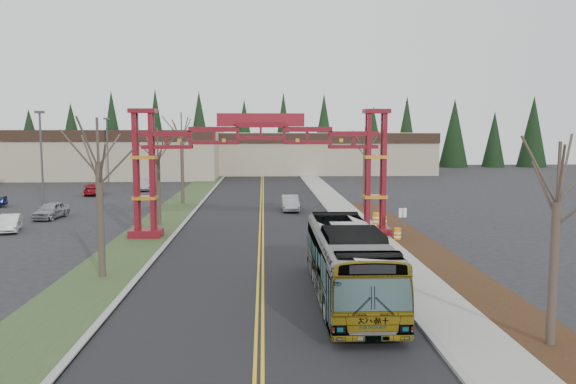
{
  "coord_description": "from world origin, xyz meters",
  "views": [
    {
      "loc": [
        0.18,
        -20.79,
        7.42
      ],
      "look_at": [
        1.64,
        12.56,
        3.75
      ],
      "focal_mm": 35.0,
      "sensor_mm": 36.0,
      "label": 1
    }
  ],
  "objects": [
    {
      "name": "curb_right",
      "position": [
        6.15,
        25.0,
        0.07
      ],
      "size": [
        0.3,
        110.0,
        0.15
      ],
      "primitive_type": "cube",
      "color": "gray",
      "rests_on": "ground"
    },
    {
      "name": "barrel_mid",
      "position": [
        9.08,
        20.22,
        0.53
      ],
      "size": [
        0.57,
        0.57,
        1.06
      ],
      "color": "orange",
      "rests_on": "ground"
    },
    {
      "name": "road",
      "position": [
        0.0,
        25.0,
        0.01
      ],
      "size": [
        12.0,
        110.0,
        0.02
      ],
      "primitive_type": "cube",
      "color": "black",
      "rests_on": "ground"
    },
    {
      "name": "retail_building_east",
      "position": [
        10.0,
        79.95,
        3.51
      ],
      "size": [
        38.0,
        20.3,
        7.0
      ],
      "color": "tan",
      "rests_on": "ground"
    },
    {
      "name": "curb_left",
      "position": [
        -6.15,
        25.0,
        0.07
      ],
      "size": [
        0.3,
        110.0,
        0.15
      ],
      "primitive_type": "cube",
      "color": "gray",
      "rests_on": "ground"
    },
    {
      "name": "gateway_arch",
      "position": [
        0.0,
        18.0,
        5.98
      ],
      "size": [
        18.2,
        1.6,
        8.9
      ],
      "color": "#570B0F",
      "rests_on": "ground"
    },
    {
      "name": "silver_sedan",
      "position": [
        2.64,
        30.81,
        0.71
      ],
      "size": [
        1.55,
        4.34,
        1.42
      ],
      "primitive_type": "imported",
      "rotation": [
        0.0,
        0.0,
        0.01
      ],
      "color": "#A5A8AD",
      "rests_on": "ground"
    },
    {
      "name": "bare_tree_right_far",
      "position": [
        10.0,
        33.16,
        5.58
      ],
      "size": [
        3.29,
        3.29,
        7.78
      ],
      "color": "#382D26",
      "rests_on": "ground"
    },
    {
      "name": "parked_car_near_a",
      "position": [
        -17.81,
        27.0,
        0.7
      ],
      "size": [
        2.15,
        4.3,
        1.41
      ],
      "primitive_type": "imported",
      "rotation": [
        0.0,
        0.0,
        -0.12
      ],
      "color": "gray",
      "rests_on": "ground"
    },
    {
      "name": "parked_car_near_b",
      "position": [
        -18.56,
        20.95,
        0.62
      ],
      "size": [
        2.31,
        3.98,
        1.24
      ],
      "primitive_type": "imported",
      "rotation": [
        0.0,
        0.0,
        0.28
      ],
      "color": "white",
      "rests_on": "ground"
    },
    {
      "name": "barrel_north",
      "position": [
        8.98,
        22.25,
        0.51
      ],
      "size": [
        0.55,
        0.55,
        1.03
      ],
      "color": "orange",
      "rests_on": "ground"
    },
    {
      "name": "grass_median",
      "position": [
        -8.0,
        25.0,
        0.04
      ],
      "size": [
        4.0,
        110.0,
        0.08
      ],
      "primitive_type": "cube",
      "color": "#2E4120",
      "rests_on": "ground"
    },
    {
      "name": "conifer_treeline",
      "position": [
        0.25,
        92.0,
        6.49
      ],
      "size": [
        116.1,
        5.6,
        13.0
      ],
      "color": "black",
      "rests_on": "ground"
    },
    {
      "name": "bare_tree_median_far",
      "position": [
        -8.0,
        35.94,
        6.9
      ],
      "size": [
        3.46,
        3.46,
        9.24
      ],
      "color": "#382D26",
      "rests_on": "ground"
    },
    {
      "name": "bare_tree_median_mid",
      "position": [
        -8.0,
        23.04,
        5.51
      ],
      "size": [
        3.16,
        3.16,
        7.63
      ],
      "color": "#382D26",
      "rests_on": "ground"
    },
    {
      "name": "lane_line_left",
      "position": [
        -0.12,
        25.0,
        0.03
      ],
      "size": [
        0.12,
        100.0,
        0.01
      ],
      "primitive_type": "cube",
      "color": "gold",
      "rests_on": "road"
    },
    {
      "name": "transit_bus",
      "position": [
        3.87,
        3.14,
        1.65
      ],
      "size": [
        2.86,
        11.86,
        3.3
      ],
      "primitive_type": "imported",
      "rotation": [
        0.0,
        0.0,
        -0.01
      ],
      "color": "#989A9F",
      "rests_on": "ground"
    },
    {
      "name": "lane_line_right",
      "position": [
        0.12,
        25.0,
        0.03
      ],
      "size": [
        0.12,
        100.0,
        0.01
      ],
      "primitive_type": "cube",
      "color": "gold",
      "rests_on": "road"
    },
    {
      "name": "sidewalk_right",
      "position": [
        7.6,
        25.0,
        0.08
      ],
      "size": [
        2.6,
        110.0,
        0.14
      ],
      "primitive_type": "cube",
      "color": "gray",
      "rests_on": "ground"
    },
    {
      "name": "barrel_south",
      "position": [
        9.18,
        16.03,
        0.45
      ],
      "size": [
        0.49,
        0.49,
        0.9
      ],
      "color": "orange",
      "rests_on": "ground"
    },
    {
      "name": "light_pole_near",
      "position": [
        -20.78,
        33.17,
        5.36
      ],
      "size": [
        0.8,
        0.4,
        9.26
      ],
      "color": "#3F3F44",
      "rests_on": "ground"
    },
    {
      "name": "bare_tree_median_near",
      "position": [
        -8.0,
        7.36,
        5.72
      ],
      "size": [
        3.51,
        3.51,
        8.07
      ],
      "color": "#382D26",
      "rests_on": "ground"
    },
    {
      "name": "parked_car_mid_a",
      "position": [
        -19.55,
        44.75,
        0.67
      ],
      "size": [
        2.73,
        4.92,
        1.35
      ],
      "primitive_type": "imported",
      "rotation": [
        0.0,
        0.0,
        3.33
      ],
      "color": "maroon",
      "rests_on": "ground"
    },
    {
      "name": "light_pole_far",
      "position": [
        -21.7,
        59.08,
        5.32
      ],
      "size": [
        0.8,
        0.4,
        9.19
      ],
      "color": "#3F3F44",
      "rests_on": "ground"
    },
    {
      "name": "ground",
      "position": [
        0.0,
        0.0,
        0.0
      ],
      "size": [
        200.0,
        200.0,
        0.0
      ],
      "primitive_type": "plane",
      "color": "black",
      "rests_on": "ground"
    },
    {
      "name": "parked_car_far_a",
      "position": [
        -14.82,
        49.24,
        0.7
      ],
      "size": [
        2.48,
        4.49,
        1.4
      ],
      "primitive_type": "imported",
      "rotation": [
        0.0,
        0.0,
        0.25
      ],
      "color": "#95989C",
      "rests_on": "ground"
    },
    {
      "name": "street_sign",
      "position": [
        9.43,
        15.77,
        1.65
      ],
      "size": [
        0.52,
        0.06,
        2.29
      ],
      "color": "#3F3F44",
      "rests_on": "ground"
    },
    {
      "name": "landscape_strip",
      "position": [
        10.2,
        10.0,
        0.06
      ],
      "size": [
        2.6,
        50.0,
        0.12
      ],
      "primitive_type": "cube",
      "color": "black",
      "rests_on": "ground"
    },
    {
      "name": "retail_building_west",
      "position": [
        -30.0,
        71.96,
        3.76
      ],
      "size": [
        46.0,
        22.3,
        7.5
      ],
      "color": "tan",
      "rests_on": "ground"
    },
    {
      "name": "bare_tree_right_near",
      "position": [
        10.0,
        -2.6,
        5.01
      ],
      "size": [
        3.08,
        3.08,
        7.07
      ],
      "color": "#382D26",
      "rests_on": "ground"
    }
  ]
}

